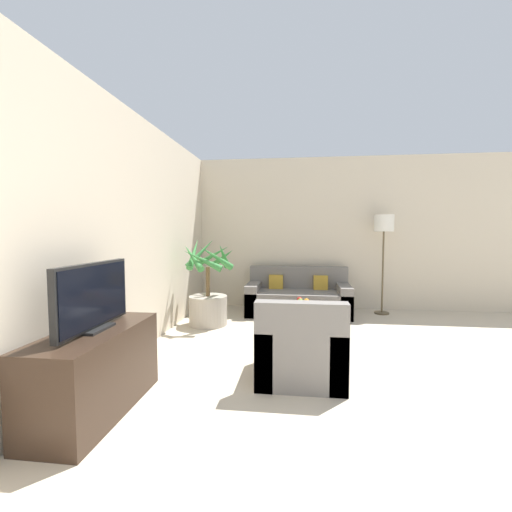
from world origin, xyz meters
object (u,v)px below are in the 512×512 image
object	(u,v)px
floor_lamp	(384,229)
apple_red	(299,300)
fruit_bowl	(303,305)
television	(93,297)
apple_green	(300,301)
orange_fruit	(307,301)
sofa_loveseat	(298,298)
armchair	(301,351)
ottoman	(294,333)
coffee_table	(308,310)
potted_palm	(208,297)
tv_console	(96,371)

from	to	relation	value
floor_lamp	apple_red	size ratio (longest dim) A/B	22.09
fruit_bowl	apple_red	bearing A→B (deg)	138.75
television	floor_lamp	world-z (taller)	floor_lamp
apple_green	orange_fruit	bearing A→B (deg)	-3.53
floor_lamp	fruit_bowl	bearing A→B (deg)	-137.90
sofa_loveseat	apple_red	size ratio (longest dim) A/B	22.61
apple_green	armchair	distance (m)	1.49
television	ottoman	world-z (taller)	television
television	ottoman	size ratio (longest dim) A/B	1.49
sofa_loveseat	floor_lamp	xyz separation A→B (m)	(1.40, 0.16, 1.16)
apple_red	armchair	xyz separation A→B (m)	(0.01, -1.58, -0.17)
apple_red	armchair	bearing A→B (deg)	-89.64
fruit_bowl	armchair	bearing A→B (deg)	-91.26
coffee_table	television	bearing A→B (deg)	-125.13
television	sofa_loveseat	xyz separation A→B (m)	(1.52, 3.39, -0.63)
orange_fruit	ottoman	size ratio (longest dim) A/B	0.13
floor_lamp	apple_red	distance (m)	2.06
potted_palm	apple_red	size ratio (longest dim) A/B	17.29
tv_console	potted_palm	size ratio (longest dim) A/B	0.89
potted_palm	sofa_loveseat	size ratio (longest dim) A/B	0.76
floor_lamp	apple_green	size ratio (longest dim) A/B	22.80
potted_palm	apple_green	distance (m)	1.37
coffee_table	apple_red	bearing A→B (deg)	167.53
sofa_loveseat	apple_green	xyz separation A→B (m)	(0.03, -1.11, 0.18)
floor_lamp	apple_green	world-z (taller)	floor_lamp
armchair	sofa_loveseat	bearing A→B (deg)	90.66
fruit_bowl	ottoman	size ratio (longest dim) A/B	0.44
potted_palm	ottoman	distance (m)	1.56
television	armchair	world-z (taller)	television
sofa_loveseat	armchair	world-z (taller)	armchair
apple_green	armchair	size ratio (longest dim) A/B	0.09
floor_lamp	coffee_table	size ratio (longest dim) A/B	1.87
potted_palm	apple_red	distance (m)	1.34
tv_console	orange_fruit	size ratio (longest dim) A/B	15.67
coffee_table	ottoman	world-z (taller)	same
apple_red	orange_fruit	bearing A→B (deg)	-45.33
potted_palm	fruit_bowl	world-z (taller)	potted_palm
television	ottoman	xyz separation A→B (m)	(1.48, 1.65, -0.72)
coffee_table	apple_red	distance (m)	0.18
ottoman	apple_red	bearing A→B (deg)	84.99
tv_console	armchair	bearing A→B (deg)	27.17
apple_red	apple_green	bearing A→B (deg)	-82.22
tv_console	coffee_table	xyz separation A→B (m)	(1.66, 2.35, -0.01)
coffee_table	armchair	bearing A→B (deg)	-93.79
orange_fruit	armchair	xyz separation A→B (m)	(-0.09, -1.48, -0.17)
sofa_loveseat	apple_green	size ratio (longest dim) A/B	23.34
apple_green	armchair	world-z (taller)	armchair
television	fruit_bowl	xyz separation A→B (m)	(1.58, 2.33, -0.52)
sofa_loveseat	orange_fruit	world-z (taller)	sofa_loveseat
ottoman	potted_palm	bearing A→B (deg)	146.09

